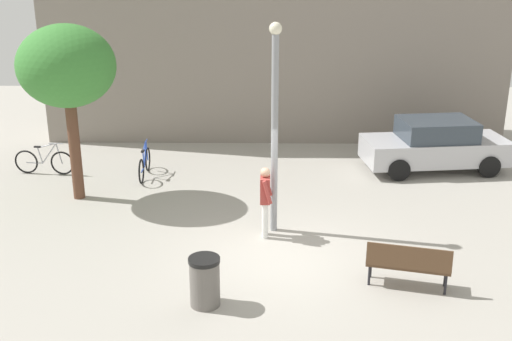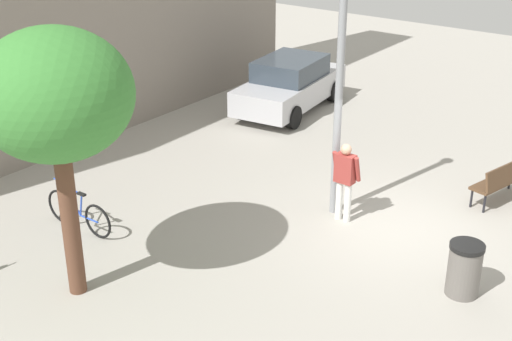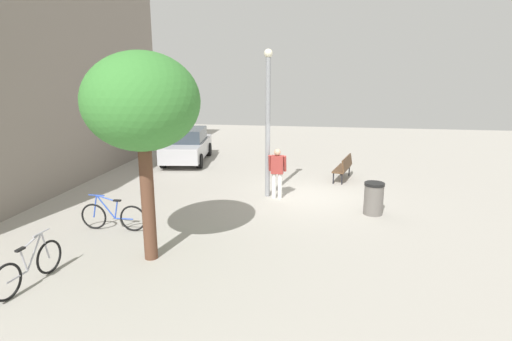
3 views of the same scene
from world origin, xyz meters
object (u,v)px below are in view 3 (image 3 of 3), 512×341
(lamppost, at_px, (268,117))
(bicycle_blue, at_px, (113,216))
(person_by_lamppost, at_px, (277,170))
(plaza_tree, at_px, (142,103))
(trash_bin, at_px, (374,198))
(park_bench, at_px, (344,166))
(bicycle_silver, at_px, (29,267))
(parked_car_silver, at_px, (187,145))

(lamppost, xyz_separation_m, bicycle_blue, (-3.70, 3.65, -2.28))
(person_by_lamppost, distance_m, plaza_tree, 6.03)
(bicycle_blue, bearing_deg, plaza_tree, -131.11)
(trash_bin, bearing_deg, bicycle_blue, 108.90)
(park_bench, relative_size, trash_bin, 1.74)
(park_bench, xyz_separation_m, bicycle_silver, (-9.25, 6.50, -0.16))
(lamppost, relative_size, bicycle_silver, 2.66)
(lamppost, distance_m, parked_car_silver, 6.82)
(bicycle_blue, height_order, parked_car_silver, parked_car_silver)
(park_bench, relative_size, bicycle_blue, 0.92)
(bicycle_silver, relative_size, parked_car_silver, 0.41)
(person_by_lamppost, distance_m, trash_bin, 3.22)
(plaza_tree, bearing_deg, lamppost, -21.04)
(lamppost, distance_m, trash_bin, 4.18)
(bicycle_blue, relative_size, bicycle_silver, 1.00)
(plaza_tree, height_order, bicycle_silver, plaza_tree)
(parked_car_silver, relative_size, trash_bin, 4.56)
(lamppost, xyz_separation_m, bicycle_silver, (-6.69, 3.85, -2.28))
(person_by_lamppost, xyz_separation_m, bicycle_silver, (-6.49, 4.19, -0.58))
(bicycle_blue, bearing_deg, bicycle_silver, 176.23)
(plaza_tree, bearing_deg, trash_bin, -54.07)
(plaza_tree, distance_m, bicycle_blue, 3.81)
(person_by_lamppost, xyz_separation_m, trash_bin, (-1.11, -2.98, -0.48))
(lamppost, bearing_deg, plaza_tree, 158.96)
(lamppost, bearing_deg, park_bench, -45.98)
(park_bench, bearing_deg, person_by_lamppost, 140.13)
(plaza_tree, height_order, trash_bin, plaza_tree)
(lamppost, height_order, park_bench, lamppost)
(person_by_lamppost, relative_size, park_bench, 1.00)
(park_bench, height_order, bicycle_silver, bicycle_silver)
(park_bench, distance_m, plaza_tree, 9.47)
(person_by_lamppost, bearing_deg, bicycle_blue, 131.20)
(bicycle_blue, height_order, trash_bin, bicycle_blue)
(lamppost, distance_m, bicycle_silver, 8.05)
(park_bench, xyz_separation_m, bicycle_blue, (-6.26, 6.30, -0.16))
(plaza_tree, relative_size, bicycle_silver, 2.52)
(park_bench, relative_size, bicycle_silver, 0.92)
(park_bench, relative_size, parked_car_silver, 0.38)
(lamppost, bearing_deg, bicycle_silver, 150.07)
(bicycle_silver, bearing_deg, lamppost, -29.93)
(bicycle_blue, bearing_deg, trash_bin, -71.10)
(bicycle_silver, bearing_deg, plaza_tree, -50.66)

